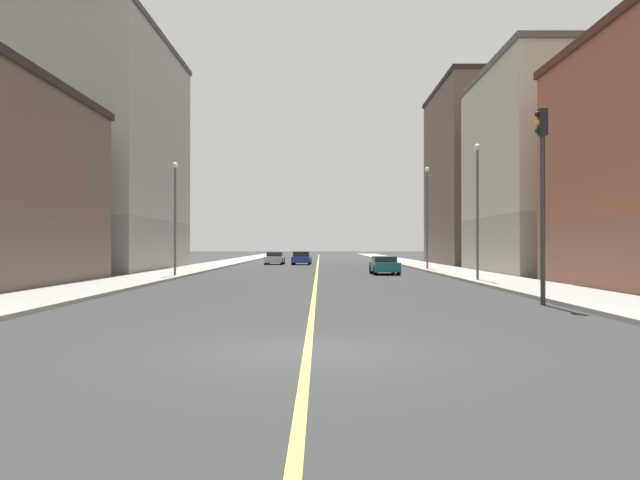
{
  "coord_description": "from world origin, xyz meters",
  "views": [
    {
      "loc": [
        0.23,
        -12.6,
        2.01
      ],
      "look_at": [
        -0.03,
        39.91,
        2.41
      ],
      "focal_mm": 37.56,
      "sensor_mm": 36.0,
      "label": 1
    }
  ],
  "objects_px": {
    "car_blue": "(305,258)",
    "building_left_far": "(483,176)",
    "street_lamp_left_near": "(481,197)",
    "street_lamp_left_far": "(431,208)",
    "building_right_midblock": "(115,154)",
    "building_left_mid": "(549,170)",
    "street_lamp_right_near": "(179,207)",
    "car_teal": "(388,265)",
    "traffic_light_left_near": "(546,179)",
    "car_silver": "(278,258)"
  },
  "relations": [
    {
      "from": "street_lamp_right_near",
      "to": "car_teal",
      "type": "bearing_deg",
      "value": 18.87
    },
    {
      "from": "building_right_midblock",
      "to": "street_lamp_left_far",
      "type": "relative_size",
      "value": 2.54
    },
    {
      "from": "building_left_far",
      "to": "street_lamp_right_near",
      "type": "bearing_deg",
      "value": -134.15
    },
    {
      "from": "traffic_light_left_near",
      "to": "car_silver",
      "type": "bearing_deg",
      "value": 104.55
    },
    {
      "from": "building_left_mid",
      "to": "building_right_midblock",
      "type": "bearing_deg",
      "value": 170.68
    },
    {
      "from": "car_blue",
      "to": "car_silver",
      "type": "distance_m",
      "value": 2.88
    },
    {
      "from": "traffic_light_left_near",
      "to": "car_blue",
      "type": "bearing_deg",
      "value": 101.48
    },
    {
      "from": "car_silver",
      "to": "street_lamp_right_near",
      "type": "bearing_deg",
      "value": -98.69
    },
    {
      "from": "street_lamp_left_near",
      "to": "car_teal",
      "type": "bearing_deg",
      "value": 112.52
    },
    {
      "from": "building_left_mid",
      "to": "traffic_light_left_near",
      "type": "bearing_deg",
      "value": -108.87
    },
    {
      "from": "building_left_far",
      "to": "street_lamp_left_near",
      "type": "bearing_deg",
      "value": -103.63
    },
    {
      "from": "building_left_mid",
      "to": "building_left_far",
      "type": "bearing_deg",
      "value": 90.0
    },
    {
      "from": "building_left_far",
      "to": "traffic_light_left_near",
      "type": "relative_size",
      "value": 2.71
    },
    {
      "from": "building_right_midblock",
      "to": "street_lamp_left_near",
      "type": "xyz_separation_m",
      "value": [
        24.98,
        -16.73,
        -4.61
      ]
    },
    {
      "from": "traffic_light_left_near",
      "to": "street_lamp_left_near",
      "type": "xyz_separation_m",
      "value": [
        1.02,
        13.55,
        0.35
      ]
    },
    {
      "from": "street_lamp_left_far",
      "to": "car_blue",
      "type": "distance_m",
      "value": 19.3
    },
    {
      "from": "building_left_mid",
      "to": "traffic_light_left_near",
      "type": "relative_size",
      "value": 2.5
    },
    {
      "from": "building_right_midblock",
      "to": "building_left_mid",
      "type": "bearing_deg",
      "value": -9.32
    },
    {
      "from": "building_left_mid",
      "to": "street_lamp_left_far",
      "type": "bearing_deg",
      "value": 143.75
    },
    {
      "from": "street_lamp_left_near",
      "to": "car_blue",
      "type": "relative_size",
      "value": 1.79
    },
    {
      "from": "building_left_mid",
      "to": "street_lamp_left_far",
      "type": "height_order",
      "value": "building_left_mid"
    },
    {
      "from": "traffic_light_left_near",
      "to": "car_blue",
      "type": "distance_m",
      "value": 47.22
    },
    {
      "from": "building_left_mid",
      "to": "street_lamp_left_far",
      "type": "distance_m",
      "value": 9.61
    },
    {
      "from": "street_lamp_left_near",
      "to": "traffic_light_left_near",
      "type": "bearing_deg",
      "value": -94.28
    },
    {
      "from": "building_left_mid",
      "to": "building_right_midblock",
      "type": "relative_size",
      "value": 0.81
    },
    {
      "from": "building_right_midblock",
      "to": "car_blue",
      "type": "relative_size",
      "value": 4.98
    },
    {
      "from": "street_lamp_right_near",
      "to": "car_silver",
      "type": "distance_m",
      "value": 28.64
    },
    {
      "from": "street_lamp_left_near",
      "to": "street_lamp_left_far",
      "type": "xyz_separation_m",
      "value": [
        0.0,
        16.9,
        0.38
      ]
    },
    {
      "from": "street_lamp_left_near",
      "to": "car_blue",
      "type": "distance_m",
      "value": 34.43
    },
    {
      "from": "car_teal",
      "to": "car_silver",
      "type": "distance_m",
      "value": 25.19
    },
    {
      "from": "street_lamp_right_near",
      "to": "street_lamp_left_far",
      "type": "height_order",
      "value": "street_lamp_left_far"
    },
    {
      "from": "car_silver",
      "to": "building_left_far",
      "type": "bearing_deg",
      "value": -6.44
    },
    {
      "from": "building_left_far",
      "to": "street_lamp_left_near",
      "type": "relative_size",
      "value": 2.44
    },
    {
      "from": "street_lamp_left_far",
      "to": "car_silver",
      "type": "bearing_deg",
      "value": 128.75
    },
    {
      "from": "traffic_light_left_near",
      "to": "car_silver",
      "type": "distance_m",
      "value": 48.56
    },
    {
      "from": "car_blue",
      "to": "street_lamp_right_near",
      "type": "bearing_deg",
      "value": -104.51
    },
    {
      "from": "street_lamp_left_near",
      "to": "street_lamp_left_far",
      "type": "height_order",
      "value": "street_lamp_left_far"
    },
    {
      "from": "street_lamp_right_near",
      "to": "building_left_far",
      "type": "bearing_deg",
      "value": 45.85
    },
    {
      "from": "street_lamp_left_far",
      "to": "car_blue",
      "type": "bearing_deg",
      "value": 123.51
    },
    {
      "from": "car_blue",
      "to": "building_left_far",
      "type": "bearing_deg",
      "value": -5.13
    },
    {
      "from": "building_left_mid",
      "to": "street_lamp_left_near",
      "type": "xyz_separation_m",
      "value": [
        -7.51,
        -11.4,
        -2.76
      ]
    },
    {
      "from": "street_lamp_right_near",
      "to": "building_left_mid",
      "type": "bearing_deg",
      "value": 13.8
    },
    {
      "from": "street_lamp_left_far",
      "to": "car_blue",
      "type": "xyz_separation_m",
      "value": [
        -10.39,
        15.69,
        -4.3
      ]
    },
    {
      "from": "traffic_light_left_near",
      "to": "car_blue",
      "type": "relative_size",
      "value": 1.61
    },
    {
      "from": "street_lamp_left_near",
      "to": "car_silver",
      "type": "height_order",
      "value": "street_lamp_left_near"
    },
    {
      "from": "street_lamp_right_near",
      "to": "car_teal",
      "type": "relative_size",
      "value": 1.68
    },
    {
      "from": "building_left_far",
      "to": "car_blue",
      "type": "height_order",
      "value": "building_left_far"
    },
    {
      "from": "street_lamp_left_near",
      "to": "car_blue",
      "type": "xyz_separation_m",
      "value": [
        -10.39,
        32.59,
        -3.92
      ]
    },
    {
      "from": "car_blue",
      "to": "car_teal",
      "type": "distance_m",
      "value": 23.62
    },
    {
      "from": "traffic_light_left_near",
      "to": "street_lamp_right_near",
      "type": "bearing_deg",
      "value": 131.17
    }
  ]
}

